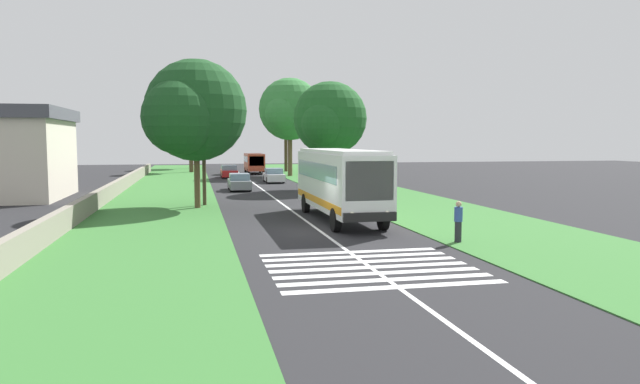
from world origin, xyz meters
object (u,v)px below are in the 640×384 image
Objects in this scene: trailing_car_0 at (239,182)px; roadside_tree_left_1 at (189,114)px; roadside_tree_left_2 at (193,119)px; roadside_tree_right_2 at (288,111)px; trailing_car_2 at (229,172)px; pedestrian at (458,221)px; trailing_minibus_0 at (254,161)px; roadside_tree_left_0 at (193,114)px; coach_bus at (339,180)px; utility_pole at (204,142)px; trailing_car_1 at (274,176)px; roadside_building at (16,153)px; roadside_tree_right_0 at (328,120)px; roadside_tree_right_1 at (284,116)px.

roadside_tree_left_1 reaches higher than trailing_car_0.
roadside_tree_right_2 reaches higher than roadside_tree_left_2.
pedestrian is (-44.57, -6.76, 0.24)m from trailing_car_2.
trailing_car_2 is at bearing 154.54° from trailing_minibus_0.
roadside_tree_left_1 reaches higher than roadside_tree_left_0.
coach_bus is 11.06m from utility_pole.
trailing_car_1 is 0.72× the size of trailing_minibus_0.
roadside_tree_left_0 is 15.59m from roadside_building.
roadside_tree_right_0 reaches higher than trailing_car_0.
roadside_tree_left_2 is at bearing 9.57° from trailing_car_2.
trailing_car_0 is at bearing -16.52° from roadside_tree_left_0.
trailing_car_0 is 21.37m from roadside_tree_right_2.
roadside_tree_right_2 is (38.56, -3.42, 5.48)m from coach_bus.
roadside_tree_left_2 is at bearing 8.95° from pedestrian.
utility_pole is at bearing 31.45° from pedestrian.
roadside_tree_right_1 reaches higher than roadside_tree_left_2.
roadside_tree_left_0 is 2.29m from utility_pole.
roadside_building is (-2.69, 23.73, -2.58)m from roadside_tree_right_0.
trailing_car_2 is 0.47× the size of roadside_tree_left_0.
roadside_tree_right_1 is (41.01, -11.91, 1.62)m from roadside_tree_left_0.
roadside_tree_right_0 is at bearing -11.13° from coach_bus.
roadside_tree_left_2 reaches higher than trailing_minibus_0.
roadside_tree_right_0 is at bearing -164.67° from roadside_tree_left_2.
trailing_minibus_0 is at bearing 1.29° from trailing_car_1.
coach_bus reaches higher than pedestrian.
roadside_tree_left_1 is at bearing 11.05° from pedestrian.
roadside_tree_right_2 is at bearing -148.60° from trailing_minibus_0.
pedestrian is at bearing -175.57° from trailing_car_1.
coach_bus is at bearing -172.81° from roadside_tree_left_2.
roadside_tree_right_1 reaches higher than roadside_building.
roadside_tree_left_1 is at bearing 47.73° from roadside_tree_right_2.
roadside_tree_left_0 is 0.80× the size of roadside_tree_right_2.
roadside_tree_left_2 is at bearing 7.19° from coach_bus.
roadside_tree_left_0 is 41.90m from roadside_tree_left_1.
roadside_tree_left_0 is 0.91× the size of roadside_tree_left_2.
pedestrian is (-67.34, -10.60, -6.43)m from roadside_tree_left_2.
roadside_tree_left_0 is at bearing 179.99° from roadside_tree_left_2.
trailing_car_0 is 0.47× the size of roadside_tree_left_0.
roadside_tree_right_2 is at bearing -75.49° from trailing_car_2.
trailing_minibus_0 is 0.60× the size of roadside_tree_left_2.
trailing_car_2 is 24.04m from roadside_tree_left_2.
utility_pole is (-28.28, 3.20, 3.45)m from trailing_car_2.
roadside_tree_left_1 reaches higher than trailing_car_1.
trailing_minibus_0 is at bearing 0.09° from coach_bus.
trailing_car_1 is 0.47× the size of roadside_tree_left_0.
roadside_tree_right_2 reaches higher than trailing_car_2.
roadside_tree_right_1 reaches higher than trailing_car_1.
utility_pole is (-51.05, -0.64, -3.23)m from roadside_tree_left_2.
utility_pole is at bearing 160.23° from trailing_car_1.
roadside_tree_left_0 is (-37.19, 7.45, 4.30)m from trailing_minibus_0.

